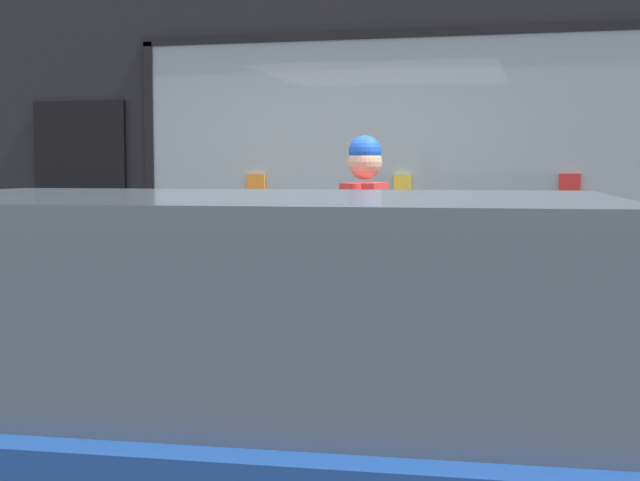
# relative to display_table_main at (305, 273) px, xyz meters

# --- Properties ---
(ground_plane) EXTENTS (40.00, 40.00, 0.00)m
(ground_plane) POSITION_rel_display_table_main_xyz_m (0.00, -1.00, -0.74)
(ground_plane) COLOR #38383A
(shopfront_facade) EXTENTS (7.55, 0.29, 3.45)m
(shopfront_facade) POSITION_rel_display_table_main_xyz_m (0.00, 1.39, 0.97)
(shopfront_facade) COLOR black
(shopfront_facade) RESTS_ON ground_plane
(display_table_main) EXTENTS (2.85, 0.77, 0.91)m
(display_table_main) POSITION_rel_display_table_main_xyz_m (0.00, 0.00, 0.00)
(display_table_main) COLOR brown
(display_table_main) RESTS_ON ground_plane
(person_browsing) EXTENTS (0.24, 0.67, 1.70)m
(person_browsing) POSITION_rel_display_table_main_xyz_m (0.54, -0.53, 0.26)
(person_browsing) COLOR #2D334C
(person_browsing) RESTS_ON ground_plane
(small_dog) EXTENTS (0.27, 0.60, 0.44)m
(small_dog) POSITION_rel_display_table_main_xyz_m (0.89, -0.70, -0.43)
(small_dog) COLOR #99724C
(small_dog) RESTS_ON ground_plane
(sandwich_board_sign) EXTENTS (0.74, 0.94, 0.97)m
(sandwich_board_sign) POSITION_rel_display_table_main_xyz_m (2.03, 0.08, -0.23)
(sandwich_board_sign) COLOR black
(sandwich_board_sign) RESTS_ON ground_plane
(parked_car) EXTENTS (4.22, 2.11, 1.41)m
(parked_car) POSITION_rel_display_table_main_xyz_m (0.69, -3.48, 0.01)
(parked_car) COLOR navy
(parked_car) RESTS_ON ground_plane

